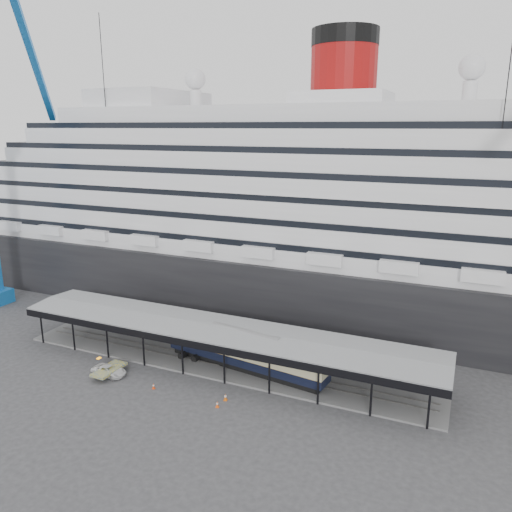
% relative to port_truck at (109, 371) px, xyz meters
% --- Properties ---
extents(ground, '(200.00, 200.00, 0.00)m').
position_rel_port_truck_xyz_m(ground, '(11.08, 3.00, -0.62)').
color(ground, '#323235').
rests_on(ground, ground).
extents(cruise_ship, '(130.00, 30.00, 43.90)m').
position_rel_port_truck_xyz_m(cruise_ship, '(11.12, 35.00, 17.73)').
color(cruise_ship, black).
rests_on(cruise_ship, ground).
extents(platform_canopy, '(56.00, 9.18, 5.30)m').
position_rel_port_truck_xyz_m(platform_canopy, '(11.08, 8.00, 1.74)').
color(platform_canopy, slate).
rests_on(platform_canopy, ground).
extents(port_truck, '(4.51, 2.16, 1.24)m').
position_rel_port_truck_xyz_m(port_truck, '(0.00, 0.00, 0.00)').
color(port_truck, silver).
rests_on(port_truck, ground).
extents(pullman_carriage, '(22.24, 5.83, 21.66)m').
position_rel_port_truck_xyz_m(pullman_carriage, '(14.82, 8.00, 2.01)').
color(pullman_carriage, black).
rests_on(pullman_carriage, ground).
extents(traffic_cone_left, '(0.39, 0.39, 0.69)m').
position_rel_port_truck_xyz_m(traffic_cone_left, '(6.91, -0.54, -0.28)').
color(traffic_cone_left, '#E43D0C').
rests_on(traffic_cone_left, ground).
extents(traffic_cone_mid, '(0.45, 0.45, 0.73)m').
position_rel_port_truck_xyz_m(traffic_cone_mid, '(15.63, -1.09, -0.26)').
color(traffic_cone_mid, '#ED4F0D').
rests_on(traffic_cone_mid, ground).
extents(traffic_cone_right, '(0.50, 0.50, 0.82)m').
position_rel_port_truck_xyz_m(traffic_cone_right, '(15.80, 0.55, -0.21)').
color(traffic_cone_right, '#D5580B').
rests_on(traffic_cone_right, ground).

